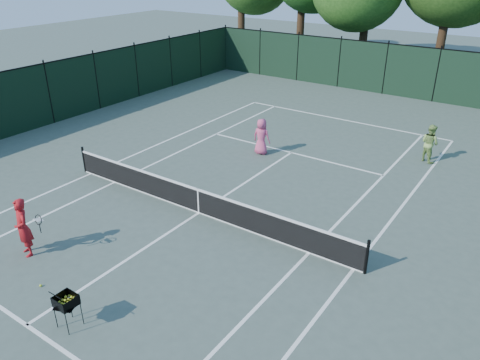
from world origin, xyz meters
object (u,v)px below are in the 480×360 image
Objects in this scene: player_green at (430,143)px; ball_hopper at (66,301)px; player_pink at (261,137)px; loose_ball_midcourt at (41,286)px; coach at (23,228)px.

ball_hopper is at bearing 103.27° from player_green.
player_pink is 23.03× the size of loose_ball_midcourt.
coach is 15.50m from player_green.
coach reaches higher than ball_hopper.
player_pink is (1.53, 10.21, -0.10)m from coach.
player_pink is at bearing 57.35° from player_green.
coach is at bearing 156.01° from loose_ball_midcourt.
ball_hopper is (1.91, -11.38, -0.05)m from player_pink.
loose_ball_midcourt is at bearing -6.66° from coach.
player_green reaches higher than ball_hopper.
player_green is (6.15, 3.26, 0.02)m from player_pink.
player_pink is 0.98× the size of player_green.
loose_ball_midcourt is (1.60, -0.71, -0.85)m from coach.
coach is at bearing 89.74° from player_green.
ball_hopper is at bearing 95.15° from player_pink.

